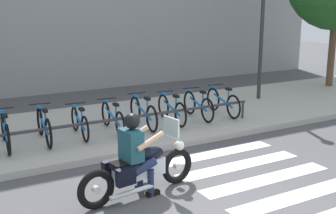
% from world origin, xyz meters
% --- Properties ---
extents(sidewalk, '(24.00, 4.40, 0.15)m').
position_xyz_m(sidewalk, '(0.00, 5.27, 0.07)').
color(sidewalk, '#B7B2A8').
rests_on(sidewalk, ground).
extents(crosswalk_stripe_2, '(2.80, 0.40, 0.01)m').
position_xyz_m(crosswalk_stripe_2, '(1.37, 0.00, 0.00)').
color(crosswalk_stripe_2, white).
rests_on(crosswalk_stripe_2, ground).
extents(crosswalk_stripe_3, '(2.80, 0.40, 0.01)m').
position_xyz_m(crosswalk_stripe_3, '(1.37, 0.80, 0.00)').
color(crosswalk_stripe_3, white).
rests_on(crosswalk_stripe_3, ground).
extents(crosswalk_stripe_4, '(2.80, 0.40, 0.01)m').
position_xyz_m(crosswalk_stripe_4, '(1.37, 1.60, 0.00)').
color(crosswalk_stripe_4, white).
rests_on(crosswalk_stripe_4, ground).
extents(crosswalk_stripe_5, '(2.80, 0.40, 0.01)m').
position_xyz_m(crosswalk_stripe_5, '(1.37, 2.40, 0.00)').
color(crosswalk_stripe_5, white).
rests_on(crosswalk_stripe_5, ground).
extents(motorcycle, '(2.27, 0.76, 1.24)m').
position_xyz_m(motorcycle, '(-0.95, 1.35, 0.46)').
color(motorcycle, black).
rests_on(motorcycle, ground).
extents(rider, '(0.68, 0.60, 1.44)m').
position_xyz_m(rider, '(-1.02, 1.34, 0.83)').
color(rider, '#1E4C59').
rests_on(rider, ground).
extents(bicycle_0, '(0.48, 1.72, 0.79)m').
position_xyz_m(bicycle_0, '(-2.56, 4.56, 0.51)').
color(bicycle_0, black).
rests_on(bicycle_0, sidewalk).
extents(bicycle_1, '(0.48, 1.73, 0.80)m').
position_xyz_m(bicycle_1, '(-1.74, 4.56, 0.51)').
color(bicycle_1, black).
rests_on(bicycle_1, sidewalk).
extents(bicycle_2, '(0.48, 1.55, 0.73)m').
position_xyz_m(bicycle_2, '(-0.93, 4.56, 0.49)').
color(bicycle_2, black).
rests_on(bicycle_2, sidewalk).
extents(bicycle_3, '(0.48, 1.70, 0.74)m').
position_xyz_m(bicycle_3, '(-0.12, 4.56, 0.49)').
color(bicycle_3, black).
rests_on(bicycle_3, sidewalk).
extents(bicycle_4, '(0.48, 1.75, 0.80)m').
position_xyz_m(bicycle_4, '(0.69, 4.56, 0.51)').
color(bicycle_4, black).
rests_on(bicycle_4, sidewalk).
extents(bicycle_5, '(0.48, 1.64, 0.77)m').
position_xyz_m(bicycle_5, '(1.51, 4.56, 0.50)').
color(bicycle_5, black).
rests_on(bicycle_5, sidewalk).
extents(bicycle_6, '(0.48, 1.62, 0.78)m').
position_xyz_m(bicycle_6, '(2.32, 4.56, 0.51)').
color(bicycle_6, black).
rests_on(bicycle_6, sidewalk).
extents(bicycle_7, '(0.48, 1.69, 0.79)m').
position_xyz_m(bicycle_7, '(3.13, 4.56, 0.51)').
color(bicycle_7, black).
rests_on(bicycle_7, sidewalk).
extents(bike_rack, '(6.29, 0.07, 0.49)m').
position_xyz_m(bike_rack, '(0.29, 4.00, 0.58)').
color(bike_rack, '#333338').
rests_on(bike_rack, sidewalk).
extents(street_lamp, '(0.28, 0.28, 4.43)m').
position_xyz_m(street_lamp, '(5.38, 5.67, 2.67)').
color(street_lamp, '#2D2D33').
rests_on(street_lamp, ground).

